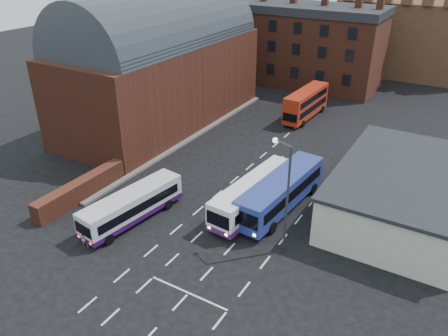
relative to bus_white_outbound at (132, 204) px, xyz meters
The scene contains 13 objects.
ground 4.49m from the bus_white_outbound, 23.67° to the right, with size 180.00×180.00×0.00m, color black.
railway_station 23.35m from the bus_white_outbound, 121.08° to the left, with size 12.00×28.00×16.00m.
forecourt_wall 6.37m from the bus_white_outbound, behind, with size 1.20×10.00×1.80m, color #602B1E.
cream_building 22.53m from the bus_white_outbound, 33.12° to the left, with size 10.40×16.40×4.25m.
brick_terrace 44.53m from the bus_white_outbound, 92.76° to the left, with size 22.00×10.00×11.00m, color brown.
castle_keep 65.21m from the bus_white_outbound, 81.28° to the left, with size 22.00×22.00×12.00m, color brown.
bus_white_outbound is the anchor object (origin of this frame).
bus_white_inbound 10.29m from the bus_white_outbound, 39.54° to the left, with size 3.35×10.74×2.88m.
bus_blue 12.58m from the bus_white_outbound, 38.80° to the left, with size 3.55×11.43×3.07m.
bus_red_double 29.83m from the bus_white_outbound, 83.11° to the left, with size 2.71×9.53×3.78m.
street_lamp 13.03m from the bus_white_outbound, 12.44° to the left, with size 1.70×0.82×8.80m.
pedestrian_red 3.70m from the bus_white_outbound, 106.18° to the right, with size 0.62×0.41×1.70m, color maroon.
pedestrian_beige 4.70m from the bus_white_outbound, 100.36° to the right, with size 0.73×0.57×1.50m, color tan.
Camera 1 is at (18.16, -20.56, 20.82)m, focal length 35.00 mm.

